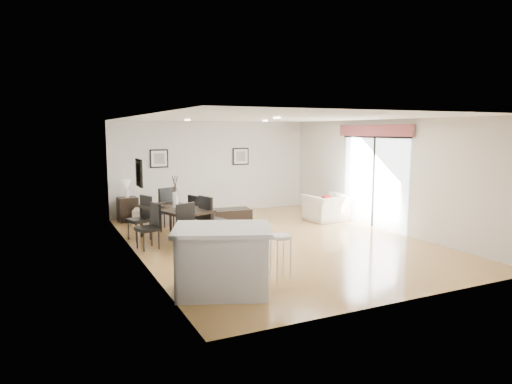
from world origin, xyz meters
name	(u,v)px	position (x,y,z in m)	size (l,w,h in m)	color
ground	(275,241)	(0.00, 0.00, 0.00)	(8.00, 8.00, 0.00)	#B57B4A
wall_back	(213,167)	(0.00, 4.00, 1.35)	(6.00, 0.04, 2.70)	silver
wall_front	(408,208)	(0.00, -4.00, 1.35)	(6.00, 0.04, 2.70)	silver
wall_left	(136,188)	(-3.00, 0.00, 1.35)	(0.04, 8.00, 2.70)	silver
wall_right	(383,175)	(3.00, 0.00, 1.35)	(0.04, 8.00, 2.70)	silver
ceiling	(276,118)	(0.00, 0.00, 2.70)	(6.00, 8.00, 0.02)	white
sofa	(173,212)	(-1.53, 2.91, 0.29)	(1.98, 0.78, 0.58)	gray
armchair	(328,208)	(2.34, 1.40, 0.36)	(1.09, 0.96, 0.71)	#F0E7CF
courtyard_plant_a	(479,209)	(5.90, -0.48, 0.36)	(0.65, 0.56, 0.72)	#365223
courtyard_plant_b	(421,201)	(5.66, 1.35, 0.34)	(0.38, 0.38, 0.68)	#365223
dining_table	(176,211)	(-1.98, 0.96, 0.67)	(1.39, 1.98, 0.75)	black
dining_chair_wnear	(151,223)	(-2.62, 0.53, 0.53)	(0.51, 0.51, 0.94)	black
dining_chair_wfar	(142,215)	(-2.62, 1.44, 0.55)	(0.56, 0.56, 0.98)	black
dining_chair_enear	(210,216)	(-1.35, 0.49, 0.57)	(0.57, 0.57, 1.03)	black
dining_chair_efar	(198,212)	(-1.34, 1.39, 0.52)	(0.52, 0.52, 0.93)	black
dining_chair_head	(189,226)	(-2.01, -0.16, 0.55)	(0.58, 0.58, 0.99)	black
dining_chair_foot	(165,206)	(-1.94, 2.07, 0.60)	(0.63, 0.63, 1.07)	black
vase	(175,194)	(-1.98, 0.96, 1.04)	(0.91, 1.40, 0.71)	white
coffee_table	(231,216)	(-0.18, 2.12, 0.20)	(0.99, 0.59, 0.40)	black
side_table	(128,209)	(-2.57, 3.65, 0.33)	(0.49, 0.49, 0.65)	black
table_lamp	(127,186)	(-2.57, 3.65, 0.95)	(0.24, 0.24, 0.46)	white
cushion	(327,201)	(2.24, 1.29, 0.56)	(0.31, 0.10, 0.31)	maroon
kitchen_island	(222,259)	(-2.23, -2.54, 0.51)	(1.75, 1.57, 1.01)	silver
bar_stool	(281,242)	(-1.24, -2.54, 0.67)	(0.36, 0.36, 0.79)	white
framed_print_back_left	(159,159)	(-1.60, 3.97, 1.65)	(0.52, 0.04, 0.52)	black
framed_print_back_right	(241,156)	(0.90, 3.97, 1.65)	(0.52, 0.04, 0.52)	black
framed_print_left_wall	(139,173)	(-2.97, -0.20, 1.65)	(0.04, 0.52, 0.52)	black
sliding_door	(374,161)	(2.96, 0.30, 1.66)	(0.12, 2.70, 2.57)	white
courtyard	(447,182)	(6.16, 0.87, 0.92)	(6.00, 6.00, 2.00)	gray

